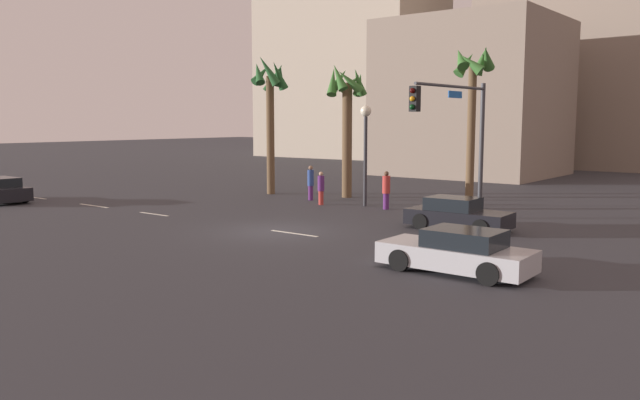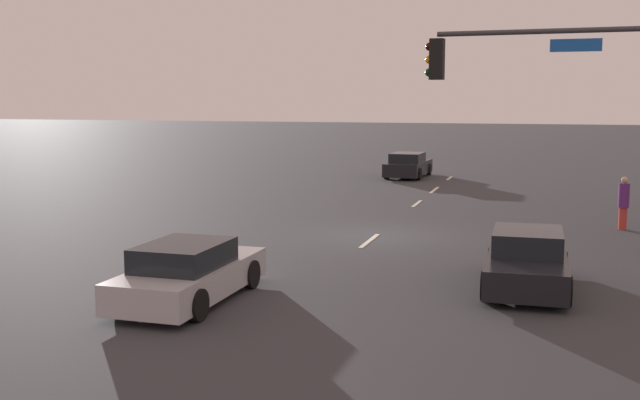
{
  "view_description": "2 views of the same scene",
  "coord_description": "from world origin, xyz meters",
  "px_view_note": "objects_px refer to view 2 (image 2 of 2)",
  "views": [
    {
      "loc": [
        16.43,
        -18.66,
        4.32
      ],
      "look_at": [
        2.47,
        -0.34,
        1.46
      ],
      "focal_mm": 35.59,
      "sensor_mm": 36.0,
      "label": 1
    },
    {
      "loc": [
        23.05,
        5.08,
        4.25
      ],
      "look_at": [
        3.38,
        -0.82,
        1.52
      ],
      "focal_mm": 43.03,
      "sensor_mm": 36.0,
      "label": 2
    }
  ],
  "objects_px": {
    "car_2": "(408,166)",
    "pedestrian_2": "(624,202)",
    "car_0": "(189,273)",
    "car_1": "(527,262)",
    "traffic_signal": "(595,104)"
  },
  "relations": [
    {
      "from": "car_0",
      "to": "car_2",
      "type": "xyz_separation_m",
      "value": [
        -26.76,
        -0.15,
        0.03
      ]
    },
    {
      "from": "car_1",
      "to": "traffic_signal",
      "type": "distance_m",
      "value": 3.81
    },
    {
      "from": "car_1",
      "to": "pedestrian_2",
      "type": "xyz_separation_m",
      "value": [
        -8.97,
        2.76,
        0.31
      ]
    },
    {
      "from": "car_1",
      "to": "traffic_signal",
      "type": "height_order",
      "value": "traffic_signal"
    },
    {
      "from": "car_2",
      "to": "pedestrian_2",
      "type": "relative_size",
      "value": 2.65
    },
    {
      "from": "traffic_signal",
      "to": "pedestrian_2",
      "type": "distance_m",
      "value": 9.07
    },
    {
      "from": "traffic_signal",
      "to": "pedestrian_2",
      "type": "bearing_deg",
      "value": 170.14
    },
    {
      "from": "pedestrian_2",
      "to": "car_2",
      "type": "bearing_deg",
      "value": -146.42
    },
    {
      "from": "car_0",
      "to": "car_1",
      "type": "bearing_deg",
      "value": 115.25
    },
    {
      "from": "car_0",
      "to": "car_1",
      "type": "height_order",
      "value": "car_1"
    },
    {
      "from": "traffic_signal",
      "to": "car_0",
      "type": "bearing_deg",
      "value": -64.8
    },
    {
      "from": "car_2",
      "to": "pedestrian_2",
      "type": "distance_m",
      "value": 17.52
    },
    {
      "from": "car_2",
      "to": "pedestrian_2",
      "type": "xyz_separation_m",
      "value": [
        14.6,
        9.69,
        0.29
      ]
    },
    {
      "from": "car_2",
      "to": "car_1",
      "type": "bearing_deg",
      "value": 16.39
    },
    {
      "from": "car_2",
      "to": "pedestrian_2",
      "type": "bearing_deg",
      "value": 33.58
    }
  ]
}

